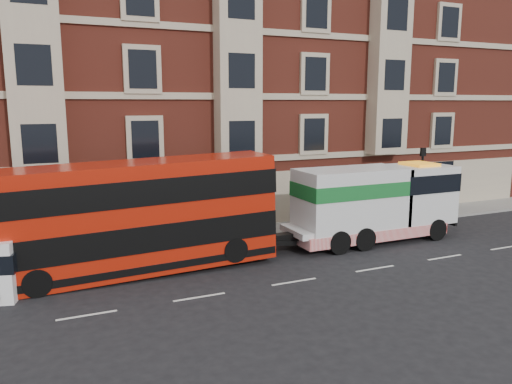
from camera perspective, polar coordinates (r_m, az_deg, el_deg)
ground at (r=20.56m, az=4.38°, el=-10.20°), size 120.00×120.00×0.00m
sidewalk at (r=27.06m, az=-3.18°, el=-5.00°), size 90.00×3.00×0.15m
victorian_terrace at (r=33.52m, az=-7.24°, el=15.07°), size 45.00×12.00×20.40m
lamp_post_west at (r=23.79m, az=-15.74°, el=-1.05°), size 0.35×0.15×4.35m
lamp_post_east at (r=31.71m, az=18.39°, el=1.53°), size 0.35×0.15×4.35m
double_decker_bus at (r=21.46m, az=-13.52°, el=-2.59°), size 11.71×2.69×4.74m
tow_truck at (r=26.43m, az=13.16°, el=-1.18°), size 9.38×2.77×3.91m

